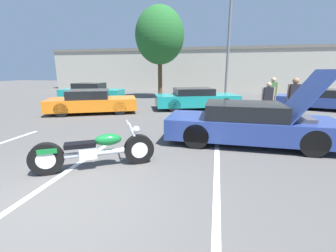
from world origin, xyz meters
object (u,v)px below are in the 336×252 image
at_px(show_car_hood_open, 250,124).
at_px(spectator_midground, 268,98).
at_px(motorcycle, 95,151).
at_px(parked_car_right_row, 319,99).
at_px(light_pole, 230,34).
at_px(parked_car_left_row, 91,92).
at_px(parked_car_mid_left_row, 92,102).
at_px(spectator_near_motorcycle, 294,97).
at_px(spectator_by_show_car, 272,92).
at_px(parked_car_mid_right_row, 196,99).
at_px(tree_background, 160,36).

height_order(show_car_hood_open, spectator_midground, show_car_hood_open).
bearing_deg(motorcycle, parked_car_right_row, 20.25).
xyz_separation_m(light_pole, parked_car_left_row, (-9.64, -2.20, -3.99)).
xyz_separation_m(parked_car_mid_left_row, spectator_near_motorcycle, (9.16, -0.59, 0.55)).
distance_m(parked_car_mid_left_row, spectator_by_show_car, 9.17).
xyz_separation_m(motorcycle, spectator_near_motorcycle, (5.52, 5.52, 0.70)).
bearing_deg(parked_car_mid_left_row, light_pole, 20.65).
relative_size(spectator_by_show_car, spectator_midground, 1.09).
height_order(show_car_hood_open, parked_car_mid_right_row, show_car_hood_open).
bearing_deg(spectator_near_motorcycle, parked_car_mid_left_row, 176.33).
height_order(light_pole, show_car_hood_open, light_pole).
height_order(parked_car_mid_right_row, parked_car_left_row, parked_car_left_row).
height_order(show_car_hood_open, spectator_by_show_car, show_car_hood_open).
bearing_deg(spectator_near_motorcycle, parked_car_mid_right_row, 144.55).
bearing_deg(parked_car_right_row, parked_car_mid_right_row, -152.85).
distance_m(parked_car_right_row, parked_car_left_row, 14.51).
relative_size(tree_background, show_car_hood_open, 1.41).
height_order(motorcycle, parked_car_mid_right_row, parked_car_mid_right_row).
xyz_separation_m(tree_background, show_car_hood_open, (5.30, -10.41, -3.99)).
height_order(show_car_hood_open, spectator_near_motorcycle, show_car_hood_open).
bearing_deg(spectator_by_show_car, parked_car_right_row, 29.84).
distance_m(parked_car_right_row, parked_car_mid_left_row, 12.27).
distance_m(parked_car_right_row, spectator_midground, 4.74).
distance_m(motorcycle, spectator_midground, 7.97).
distance_m(parked_car_mid_right_row, spectator_near_motorcycle, 5.07).
distance_m(light_pole, parked_car_mid_right_row, 6.30).
xyz_separation_m(light_pole, parked_car_mid_right_row, (-1.84, -4.49, -4.01)).
relative_size(parked_car_mid_right_row, spectator_by_show_car, 2.75).
bearing_deg(light_pole, tree_background, 179.71).
xyz_separation_m(parked_car_left_row, spectator_by_show_car, (11.68, -2.62, 0.47)).
relative_size(light_pole, parked_car_mid_left_row, 1.79).
distance_m(tree_background, parked_car_left_row, 6.49).
height_order(tree_background, spectator_by_show_car, tree_background).
bearing_deg(parked_car_left_row, show_car_hood_open, -44.87).
bearing_deg(parked_car_left_row, spectator_by_show_car, -17.94).
xyz_separation_m(show_car_hood_open, parked_car_left_row, (-9.91, 8.19, -0.01)).
distance_m(show_car_hood_open, parked_car_right_row, 8.50).
distance_m(spectator_near_motorcycle, spectator_by_show_car, 2.61).
distance_m(motorcycle, show_car_hood_open, 4.35).
bearing_deg(light_pole, spectator_midground, -77.13).
height_order(light_pole, spectator_midground, light_pole).
bearing_deg(spectator_near_motorcycle, spectator_by_show_car, 94.95).
bearing_deg(show_car_hood_open, parked_car_left_row, 140.90).
xyz_separation_m(parked_car_mid_right_row, spectator_near_motorcycle, (4.11, -2.93, 0.54)).
relative_size(parked_car_mid_right_row, parked_car_left_row, 1.08).
bearing_deg(motorcycle, spectator_by_show_car, 26.89).
bearing_deg(parked_car_mid_left_row, spectator_midground, -22.21).
bearing_deg(show_car_hood_open, spectator_by_show_car, 72.80).
bearing_deg(spectator_by_show_car, motorcycle, -123.14).
xyz_separation_m(light_pole, parked_car_mid_left_row, (-6.88, -6.83, -4.02)).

